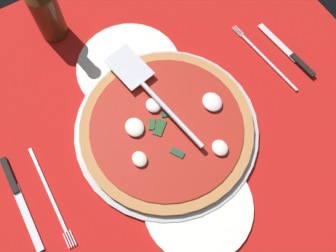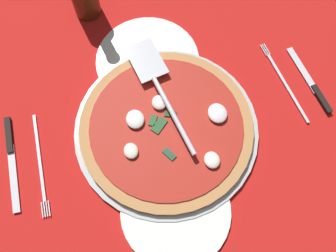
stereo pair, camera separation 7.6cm
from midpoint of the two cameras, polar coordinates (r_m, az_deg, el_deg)
ground_plane at (r=78.17cm, az=2.80°, el=-2.05°), size 98.42×98.42×0.80cm
checker_pattern at (r=77.75cm, az=2.81°, el=-1.94°), size 98.42×98.42×0.10cm
pizza_pan at (r=77.65cm, az=2.79°, el=-0.79°), size 38.11×38.11×1.20cm
dinner_plate_left at (r=85.21cm, az=-0.56°, el=9.69°), size 23.21×23.21×1.00cm
dinner_plate_right at (r=73.35cm, az=4.21°, el=-13.21°), size 21.18×21.18×1.00cm
pizza at (r=76.39cm, az=2.87°, el=-0.43°), size 35.72×35.72×2.68cm
pizza_server at (r=77.67cm, az=1.27°, el=5.72°), size 28.77×8.21×1.00cm
place_setting_near at (r=79.68cm, az=-18.44°, el=-5.21°), size 22.67×12.90×1.40cm
place_setting_far at (r=88.44cm, az=21.64°, el=5.61°), size 21.43×13.40×1.40cm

